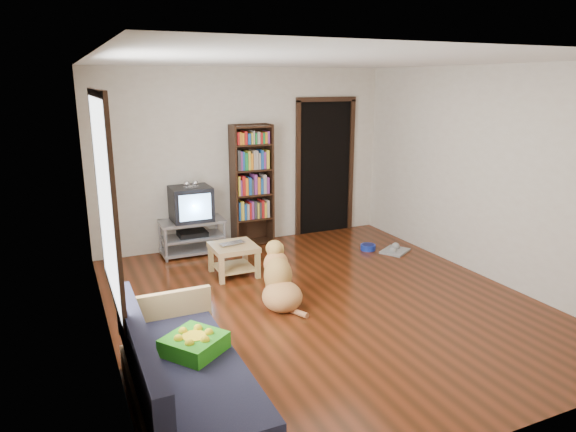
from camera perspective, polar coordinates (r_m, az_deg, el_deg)
name	(u,v)px	position (r m, az deg, el deg)	size (l,w,h in m)	color
ground	(322,302)	(5.85, 3.82, -9.53)	(5.00, 5.00, 0.00)	#55210E
ceiling	(327,61)	(5.34, 4.32, 16.83)	(5.00, 5.00, 0.00)	white
wall_back	(245,158)	(7.70, -4.85, 6.48)	(4.50, 4.50, 0.00)	beige
wall_front	(513,263)	(3.53, 23.71, -4.76)	(4.50, 4.50, 0.00)	beige
wall_left	(100,210)	(4.83, -20.18, 0.61)	(5.00, 5.00, 0.00)	beige
wall_right	(485,173)	(6.80, 21.05, 4.43)	(5.00, 5.00, 0.00)	beige
green_cushion	(194,344)	(4.05, -10.38, -13.81)	(0.39, 0.39, 0.13)	#2A981C
laptop	(234,245)	(6.49, -6.01, -3.17)	(0.33, 0.21, 0.03)	silver
dog_bowl	(368,247)	(7.64, 8.88, -3.44)	(0.22, 0.22, 0.08)	#162C9A
grey_rag	(395,251)	(7.62, 11.79, -3.83)	(0.40, 0.32, 0.03)	#9D9D9D
window	(105,200)	(4.30, -19.65, 1.73)	(0.03, 1.46, 1.70)	white
doorway	(325,164)	(8.26, 4.12, 5.79)	(1.03, 0.05, 2.19)	black
tv_stand	(193,236)	(7.44, -10.56, -2.15)	(0.90, 0.45, 0.50)	#99999E
crt_tv	(191,203)	(7.34, -10.78, 1.43)	(0.55, 0.52, 0.58)	black
bookshelf	(252,179)	(7.63, -4.05, 4.13)	(0.60, 0.30, 1.80)	black
sofa	(185,386)	(4.00, -11.41, -17.99)	(0.80, 1.80, 0.80)	tan
coffee_table	(234,254)	(6.56, -6.06, -4.20)	(0.55, 0.55, 0.40)	tan
dog	(279,282)	(5.71, -0.97, -7.32)	(0.51, 0.87, 0.71)	tan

